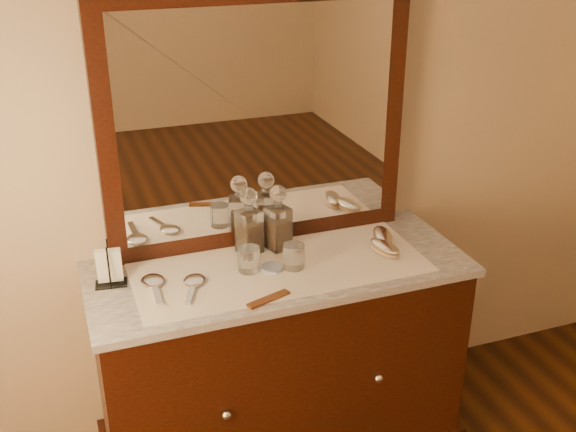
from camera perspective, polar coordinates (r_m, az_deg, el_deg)
The scene contains 18 objects.
dresser_cabinet at distance 2.87m, azimuth -0.70°, elevation -11.84°, with size 1.40×0.55×0.82m, color black.
dresser_plinth at distance 3.10m, azimuth -0.66°, elevation -17.34°, with size 1.46×0.59×0.08m, color black.
knob_left at distance 2.56m, azimuth -5.10°, elevation -15.99°, with size 0.04×0.04×0.04m, color silver.
knob_right at distance 2.73m, azimuth 7.46°, elevation -13.11°, with size 0.04×0.04×0.04m, color silver.
marble_top at distance 2.63m, azimuth -0.75°, elevation -4.39°, with size 1.44×0.59×0.03m, color silver.
mirror_frame at distance 2.65m, azimuth -2.58°, elevation 7.87°, with size 1.20×0.08×1.00m, color black.
mirror_glass at distance 2.62m, azimuth -2.35°, elevation 7.67°, with size 1.06×0.01×0.86m, color white.
lace_runner at distance 2.61m, azimuth -0.60°, elevation -4.26°, with size 1.10×0.45×0.00m, color white.
pin_dish at distance 2.59m, azimuth -1.32°, elevation -4.30°, with size 0.08×0.08×0.01m, color white.
comb at distance 2.41m, azimuth -1.61°, elevation -6.84°, with size 0.17×0.03×0.01m, color brown.
napkin_rack at distance 2.55m, azimuth -14.49°, elevation -4.18°, with size 0.12×0.08×0.17m.
decanter_left at distance 2.68m, azimuth -3.22°, elevation -0.97°, with size 0.10×0.10×0.27m.
decanter_right at distance 2.70m, azimuth -0.81°, elevation -0.69°, with size 0.10×0.10×0.27m.
brush_near at distance 2.73m, azimuth 7.96°, elevation -2.63°, with size 0.10×0.17×0.04m.
brush_far at distance 2.81m, azimuth 7.79°, elevation -1.71°, with size 0.11×0.17×0.04m.
hand_mirror_outer at distance 2.53m, azimuth -11.01°, elevation -5.47°, with size 0.09×0.22×0.02m.
hand_mirror_inner at distance 2.51m, azimuth -7.76°, elevation -5.47°, with size 0.12×0.21×0.02m.
tumblers at distance 2.58m, azimuth -1.38°, elevation -3.45°, with size 0.25×0.12×0.09m.
Camera 1 is at (-0.76, -0.22, 2.12)m, focal length 43.19 mm.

